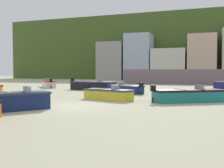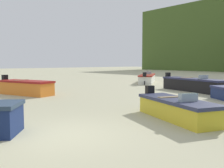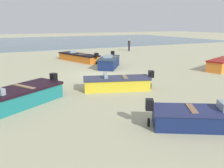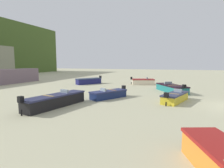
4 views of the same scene
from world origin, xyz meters
name	(u,v)px [view 1 (image 1 of 4)]	position (x,y,z in m)	size (l,w,h in m)	color
ground_plane	(66,107)	(0.00, 0.00, 0.00)	(160.00, 160.00, 0.00)	#B4B08B
headland_hill	(182,50)	(0.00, 66.00, 7.94)	(90.00, 32.00, 15.88)	#415925
harbor_pier	(178,77)	(2.98, 30.00, 1.16)	(17.13, 2.40, 2.33)	slate
townhouse_far_left	(112,61)	(-13.93, 46.85, 4.36)	(6.13, 5.70, 8.73)	#98958F
townhouse_left	(139,57)	(-7.53, 46.82, 5.19)	(5.75, 5.64, 10.37)	#A9B5CC
townhouse_centre	(169,65)	(-0.79, 46.54, 3.43)	(7.20, 5.07, 6.86)	silver
townhouse_centre_right	(202,58)	(6.07, 46.90, 4.84)	(5.70, 5.80, 9.68)	beige
boat_navy_0	(16,101)	(-1.80, -2.07, 0.49)	(3.09, 3.50, 1.25)	navy
boat_navy_2	(126,89)	(0.39, 10.41, 0.38)	(3.82, 2.91, 1.05)	navy
boat_yellow_4	(108,94)	(0.84, 4.49, 0.39)	(4.10, 2.35, 1.07)	gold
boat_black_5	(93,86)	(-4.09, 13.02, 0.48)	(5.59, 2.27, 1.25)	black
boat_white_6	(49,84)	(-11.63, 16.31, 0.43)	(4.22, 4.90, 1.16)	white
boat_teal_7	(188,95)	(6.36, 4.92, 0.42)	(4.85, 3.84, 1.14)	#1B7274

